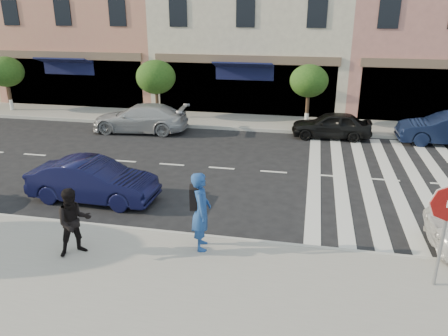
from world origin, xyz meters
TOP-DOWN VIEW (x-y plane):
  - ground at (0.00, 0.00)m, footprint 120.00×120.00m
  - sidewalk_near at (0.00, -3.75)m, footprint 60.00×4.50m
  - sidewalk_far at (0.00, 11.00)m, footprint 60.00×3.00m
  - building_centre at (-0.50, 17.00)m, footprint 11.00×9.00m
  - street_tree_wa at (-14.00, 10.80)m, footprint 2.00×2.00m
  - street_tree_wb at (-5.00, 10.80)m, footprint 2.10×2.10m
  - street_tree_c at (3.00, 10.80)m, footprint 1.90×1.90m
  - stop_sign at (6.11, -2.62)m, footprint 0.81×0.25m
  - photographer at (0.78, -2.09)m, footprint 0.64×0.82m
  - walker at (-2.13, -2.97)m, footprint 1.04×1.02m
  - car_near_mid at (-3.36, 0.30)m, footprint 4.10×1.53m
  - car_far_left at (-5.01, 8.33)m, footprint 4.80×2.22m
  - car_far_mid at (4.18, 9.10)m, footprint 3.68×1.55m

SIDE VIEW (x-z plane):
  - ground at x=0.00m, z-range 0.00..0.00m
  - sidewalk_near at x=0.00m, z-range 0.00..0.15m
  - sidewalk_far at x=0.00m, z-range 0.00..0.15m
  - car_far_mid at x=4.18m, z-range 0.00..1.24m
  - car_near_mid at x=-3.36m, z-range 0.00..1.34m
  - car_far_left at x=-5.01m, z-range 0.00..1.36m
  - walker at x=-2.13m, z-range 0.15..1.85m
  - photographer at x=0.78m, z-range 0.15..2.15m
  - stop_sign at x=6.11m, z-range 0.70..3.06m
  - street_tree_wb at x=-5.00m, z-range 0.78..3.84m
  - street_tree_wa at x=-14.00m, z-range 0.81..3.86m
  - street_tree_c at x=3.00m, z-range 0.84..3.87m
  - building_centre at x=-0.50m, z-range 0.00..11.00m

